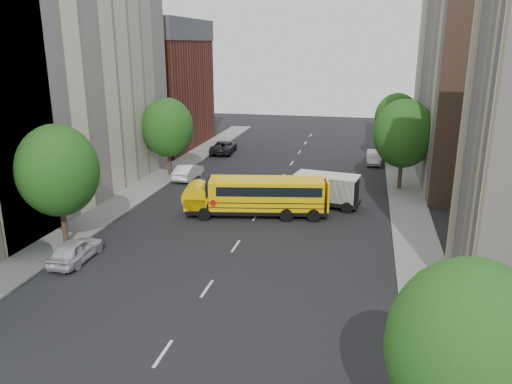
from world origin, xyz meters
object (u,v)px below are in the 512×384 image
(street_tree_2, at_px, (168,128))
(parked_car_1, at_px, (188,171))
(school_bus, at_px, (256,195))
(safari_truck, at_px, (321,189))
(parked_car_0, at_px, (76,250))
(street_tree_4, at_px, (403,134))
(parked_car_2, at_px, (224,147))
(street_tree_3, at_px, (469,350))
(street_tree_5, at_px, (397,119))
(street_tree_1, at_px, (58,171))
(parked_car_5, at_px, (374,157))

(street_tree_2, bearing_deg, parked_car_1, -18.60)
(school_bus, bearing_deg, street_tree_2, 127.46)
(safari_truck, distance_m, parked_car_0, 19.36)
(street_tree_4, relative_size, parked_car_2, 1.48)
(street_tree_3, xyz_separation_m, parked_car_0, (-19.80, 11.67, -3.73))
(street_tree_5, relative_size, school_bus, 0.69)
(parked_car_1, height_order, parked_car_2, parked_car_2)
(street_tree_5, bearing_deg, safari_truck, -109.30)
(school_bus, xyz_separation_m, parked_car_0, (-8.76, -10.51, -0.96))
(street_tree_1, xyz_separation_m, street_tree_5, (22.00, 30.00, -0.25))
(parked_car_0, bearing_deg, street_tree_5, -123.04)
(street_tree_3, distance_m, school_bus, 24.93)
(school_bus, relative_size, parked_car_0, 2.58)
(safari_truck, bearing_deg, street_tree_1, -133.47)
(street_tree_4, relative_size, parked_car_1, 1.78)
(street_tree_2, bearing_deg, safari_truck, -22.17)
(street_tree_2, distance_m, safari_truck, 17.16)
(street_tree_4, bearing_deg, street_tree_2, 180.00)
(street_tree_1, relative_size, school_bus, 0.72)
(street_tree_1, bearing_deg, parked_car_2, 85.74)
(safari_truck, bearing_deg, school_bus, -133.32)
(street_tree_2, relative_size, parked_car_1, 1.69)
(street_tree_2, bearing_deg, street_tree_1, -90.00)
(street_tree_1, xyz_separation_m, school_bus, (10.96, 8.18, -3.27))
(street_tree_1, distance_m, street_tree_5, 37.20)
(street_tree_1, distance_m, street_tree_2, 18.00)
(street_tree_2, bearing_deg, street_tree_4, 0.00)
(school_bus, bearing_deg, parked_car_1, 123.29)
(parked_car_2, distance_m, parked_car_5, 17.68)
(school_bus, distance_m, parked_car_5, 21.56)
(street_tree_3, distance_m, parked_car_1, 37.19)
(street_tree_3, bearing_deg, parked_car_1, 122.35)
(safari_truck, xyz_separation_m, parked_car_2, (-13.38, 17.86, -0.65))
(street_tree_3, relative_size, parked_car_5, 1.61)
(street_tree_5, bearing_deg, street_tree_1, -126.25)
(street_tree_4, height_order, parked_car_1, street_tree_4)
(parked_car_0, bearing_deg, parked_car_2, -91.55)
(street_tree_4, xyz_separation_m, street_tree_5, (-0.00, 12.00, -0.37))
(street_tree_3, height_order, parked_car_1, street_tree_3)
(safari_truck, bearing_deg, street_tree_3, -66.21)
(street_tree_1, xyz_separation_m, parked_car_5, (19.80, 27.82, -4.22))
(street_tree_5, height_order, parked_car_0, street_tree_5)
(parked_car_5, bearing_deg, parked_car_1, -147.94)
(parked_car_1, bearing_deg, street_tree_3, 124.01)
(street_tree_2, distance_m, parked_car_2, 12.41)
(parked_car_1, bearing_deg, street_tree_1, 84.39)
(street_tree_1, bearing_deg, street_tree_4, 39.29)
(safari_truck, xyz_separation_m, parked_car_5, (4.22, 16.17, -0.68))
(street_tree_4, distance_m, parked_car_0, 28.71)
(street_tree_3, height_order, street_tree_5, street_tree_5)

